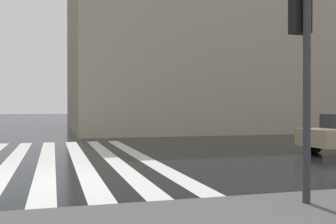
{
  "coord_description": "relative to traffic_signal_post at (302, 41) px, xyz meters",
  "views": [
    {
      "loc": [
        -9.1,
        -0.01,
        1.62
      ],
      "look_at": [
        4.35,
        -3.9,
        1.49
      ],
      "focal_mm": 42.6,
      "sensor_mm": 36.0,
      "label": 1
    }
  ],
  "objects": [
    {
      "name": "zebra_crossing",
      "position": [
        7.65,
        3.97,
        -2.67
      ],
      "size": [
        13.0,
        6.5,
        0.01
      ],
      "color": "silver",
      "rests_on": "ground_plane"
    },
    {
      "name": "traffic_signal_post",
      "position": [
        0.0,
        0.0,
        0.0
      ],
      "size": [
        0.44,
        0.3,
        3.5
      ],
      "color": "#333338",
      "rests_on": "sidewalk_pavement"
    },
    {
      "name": "ground_plane",
      "position": [
        3.65,
        3.79,
        -2.68
      ],
      "size": [
        220.0,
        220.0,
        0.0
      ],
      "primitive_type": "plane",
      "color": "black"
    }
  ]
}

